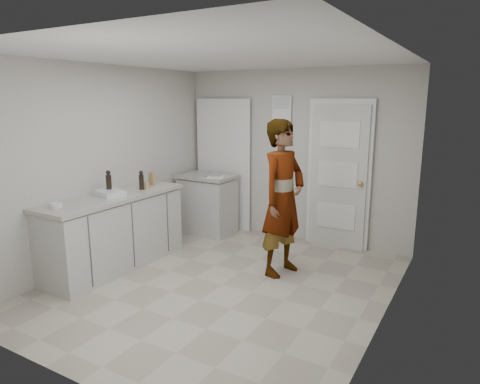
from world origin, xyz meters
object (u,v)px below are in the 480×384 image
Objects in this scene: person at (283,198)px; egg_bowl at (56,205)px; baking_dish at (110,193)px; oil_cruet_b at (109,183)px; spice_jar at (147,186)px; oil_cruet_a at (141,180)px; cake_mix_box at (152,178)px.

egg_bowl is at bearing 142.17° from person.
baking_dish reaches higher than egg_bowl.
person reaches higher than egg_bowl.
person reaches higher than baking_dish.
oil_cruet_b is 0.78m from egg_bowl.
baking_dish is (-0.12, -0.53, -0.01)m from spice_jar.
egg_bowl is at bearing -96.89° from oil_cruet_a.
cake_mix_box is at bearing 91.06° from baking_dish.
cake_mix_box is 0.56× the size of oil_cruet_b.
egg_bowl is (-0.06, -0.71, -0.00)m from baking_dish.
baking_dish is at bearing 128.03° from person.
person reaches higher than oil_cruet_b.
baking_dish is (-0.09, -0.47, -0.09)m from oil_cruet_a.
oil_cruet_b is (-0.18, -0.47, 0.10)m from spice_jar.
oil_cruet_a is at bearing 116.16° from person.
oil_cruet_a is 0.44m from oil_cruet_b.
baking_dish is at bearing 85.59° from egg_bowl.
oil_cruet_a is (-1.80, -0.45, 0.12)m from person.
oil_cruet_b is at bearing -110.85° from spice_jar.
oil_cruet_a is (-0.03, -0.06, 0.07)m from spice_jar.
baking_dish is 3.21× the size of egg_bowl.
person reaches higher than oil_cruet_a.
oil_cruet_a is at bearing 83.11° from egg_bowl.
egg_bowl is (0.00, -0.77, -0.12)m from oil_cruet_b.
cake_mix_box is at bearing 88.45° from egg_bowl.
person is 2.13m from oil_cruet_b.
cake_mix_box reaches higher than spice_jar.
spice_jar is 0.65× the size of egg_bowl.
person is at bearing 12.39° from spice_jar.
cake_mix_box is at bearing 106.09° from person.
oil_cruet_b is at bearing 138.61° from baking_dish.
baking_dish is at bearing -102.91° from spice_jar.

